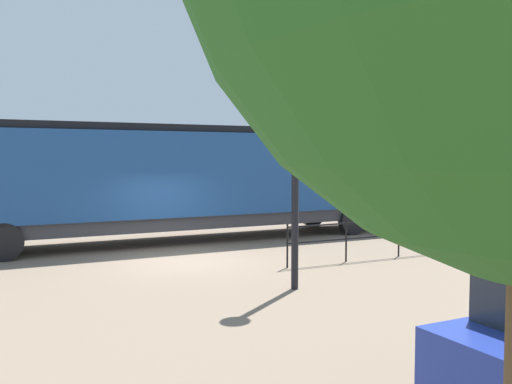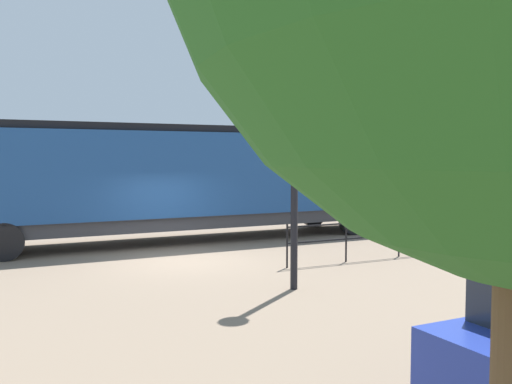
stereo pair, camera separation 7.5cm
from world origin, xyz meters
The scene contains 4 objects.
ground_plane centered at (0.00, 0.00, 0.00)m, with size 120.00×120.00×0.00m, color #84705B.
locomotive centered at (-3.53, 2.01, 2.26)m, with size 3.12×18.81×4.00m.
lamp_post centered at (4.36, 1.13, 4.06)m, with size 0.55×0.55×5.51m.
platform_fence centered at (2.23, 6.91, 0.76)m, with size 0.05×9.55×1.18m.
Camera 1 is at (14.84, -5.07, 2.94)m, focal length 38.73 mm.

